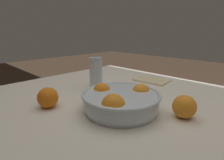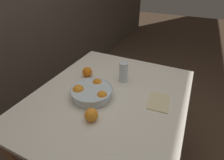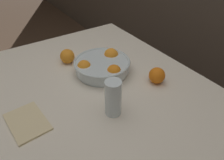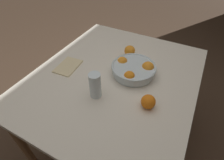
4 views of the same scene
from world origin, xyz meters
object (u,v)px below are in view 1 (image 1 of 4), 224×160
object	(u,v)px
fruit_bowl	(120,100)
orange_loose_front	(48,98)
juice_glass	(96,74)
orange_loose_near_bowl	(184,107)

from	to	relation	value
fruit_bowl	orange_loose_front	xyz separation A→B (m)	(0.21, 0.17, -0.00)
juice_glass	orange_loose_near_bowl	size ratio (longest dim) A/B	1.99
juice_glass	orange_loose_front	size ratio (longest dim) A/B	2.00
juice_glass	fruit_bowl	bearing A→B (deg)	156.73
orange_loose_near_bowl	orange_loose_front	world-z (taller)	same
fruit_bowl	orange_loose_near_bowl	bearing A→B (deg)	-149.92
fruit_bowl	orange_loose_near_bowl	xyz separation A→B (m)	(-0.18, -0.11, -0.00)
fruit_bowl	juice_glass	size ratio (longest dim) A/B	1.83
fruit_bowl	orange_loose_near_bowl	size ratio (longest dim) A/B	3.64
orange_loose_near_bowl	juice_glass	bearing A→B (deg)	-1.08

